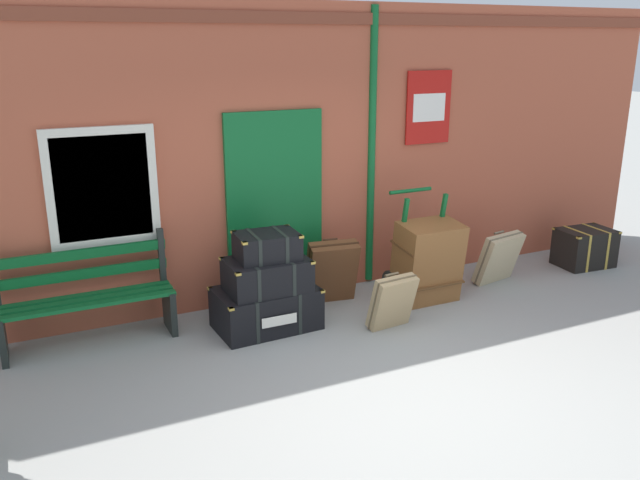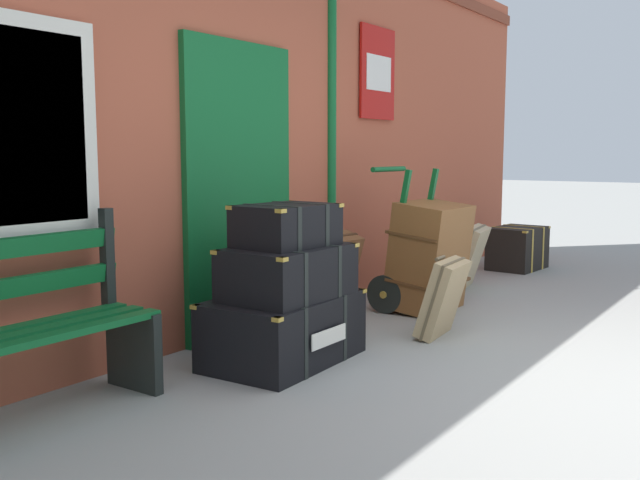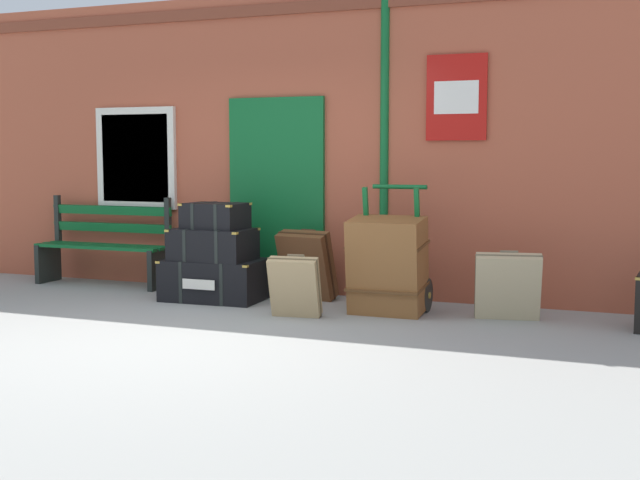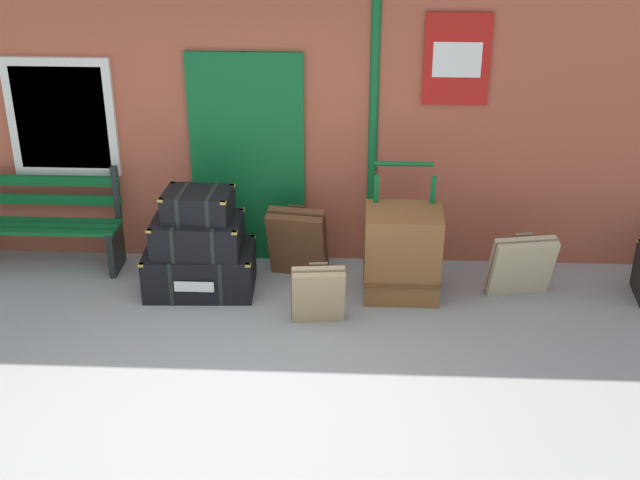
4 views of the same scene
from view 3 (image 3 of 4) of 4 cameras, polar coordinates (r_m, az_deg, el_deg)
ground_plane at (r=6.85m, az=-10.46°, el=-6.73°), size 60.00×60.00×0.00m
brick_facade at (r=9.00m, az=-1.97°, el=6.61°), size 10.40×0.35×3.20m
platform_bench at (r=9.75m, az=-14.69°, el=-0.42°), size 1.60×0.43×1.01m
steamer_trunk_base at (r=8.54m, az=-7.30°, el=-2.73°), size 1.04×0.69×0.43m
steamer_trunk_middle at (r=8.46m, az=-7.42°, el=-0.29°), size 0.81×0.55×0.33m
steamer_trunk_top at (r=8.45m, az=-7.27°, el=1.68°), size 0.63×0.48×0.27m
porters_trolley at (r=7.90m, az=5.04°, el=-2.96°), size 0.71×0.58×1.20m
large_brown_trunk at (r=7.71m, az=4.69°, el=-1.76°), size 0.70×0.53×0.92m
suitcase_caramel at (r=7.54m, az=-1.76°, el=-3.27°), size 0.48×0.33×0.58m
suitcase_umber at (r=7.60m, az=12.88°, el=-3.15°), size 0.62×0.42×0.63m
suitcase_oxblood at (r=8.43m, az=-0.91°, el=-1.76°), size 0.59×0.46×0.73m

